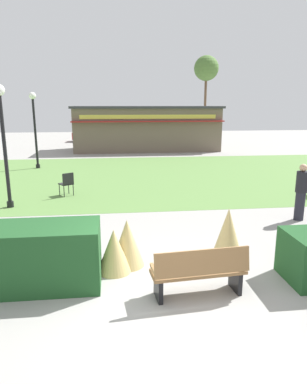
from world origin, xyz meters
TOP-DOWN VIEW (x-y plane):
  - ground_plane at (0.00, 0.00)m, footprint 80.00×80.00m
  - lawn_patch at (0.00, 11.30)m, footprint 36.00×12.00m
  - park_bench at (0.61, 0.11)m, footprint 1.74×0.67m
  - hedge_left at (-2.35, 0.85)m, footprint 2.41×1.10m
  - ornamental_grass_behind_left at (-0.88, 1.27)m, footprint 0.71×0.71m
  - ornamental_grass_behind_right at (1.58, 1.49)m, footprint 0.72×0.72m
  - ornamental_grass_behind_center at (-0.60, 1.54)m, footprint 0.73×0.73m
  - lamppost_mid at (-4.31, 6.41)m, footprint 0.36×0.36m
  - lamppost_far at (-4.88, 14.03)m, footprint 0.36×0.36m
  - food_kiosk at (1.72, 21.33)m, footprint 10.83×4.42m
  - cafe_chair_west at (-2.58, 7.72)m, footprint 0.61×0.61m
  - person_strolling at (4.62, 4.01)m, footprint 0.34×0.34m
  - parked_car_west_slot at (-2.35, 28.13)m, footprint 4.28×2.20m
  - parked_car_center_slot at (3.03, 28.12)m, footprint 4.24×2.14m
  - tree_right_bg at (10.04, 35.97)m, footprint 2.80×2.80m

SIDE VIEW (x-z plane):
  - ground_plane at x=0.00m, z-range 0.00..0.00m
  - lawn_patch at x=0.00m, z-range 0.00..0.01m
  - ornamental_grass_behind_left at x=-0.88m, z-range 0.00..0.90m
  - park_bench at x=0.61m, z-range 0.01..0.96m
  - ornamental_grass_behind_center at x=-0.60m, z-range 0.00..1.02m
  - cafe_chair_west at x=-2.58m, z-range 0.08..0.97m
  - hedge_left at x=-2.35m, z-range 0.00..1.19m
  - ornamental_grass_behind_right at x=1.58m, z-range 0.00..1.20m
  - parked_car_west_slot at x=-2.35m, z-range 0.04..1.24m
  - parked_car_center_slot at x=3.03m, z-range 0.04..1.24m
  - person_strolling at x=4.62m, z-range 0.02..1.71m
  - food_kiosk at x=1.72m, z-range 0.01..3.25m
  - lamppost_mid at x=-4.31m, z-range 0.53..4.50m
  - lamppost_far at x=-4.88m, z-range 0.53..4.50m
  - tree_right_bg at x=10.04m, z-range 2.89..11.64m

